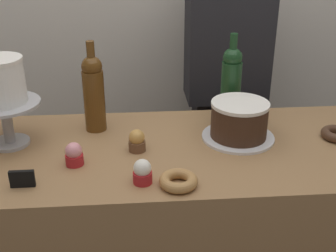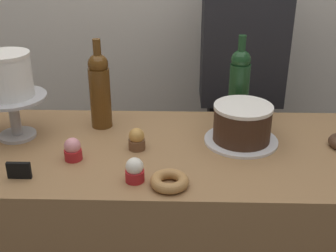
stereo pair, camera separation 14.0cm
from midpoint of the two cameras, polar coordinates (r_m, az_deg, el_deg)
name	(u,v)px [view 2 (the right image)]	position (r m, az deg, el deg)	size (l,w,h in m)	color
cake_stand_pedestal	(14,109)	(1.55, -17.22, 2.05)	(0.23, 0.23, 0.15)	#B2B2B7
white_layer_cake	(8,75)	(1.51, -17.81, 6.37)	(0.16, 0.16, 0.15)	white
silver_serving_platter	(241,140)	(1.52, 12.16, -1.93)	(0.25, 0.25, 0.01)	white
chocolate_round_cake	(242,123)	(1.49, 12.39, 0.38)	(0.20, 0.20, 0.12)	#3D2619
wine_bottle_green	(239,84)	(1.63, 11.77, 5.35)	(0.08, 0.08, 0.33)	#193D1E
wine_bottle_amber	(100,89)	(1.56, -6.42, 4.78)	(0.08, 0.08, 0.33)	#5B3814
cupcake_strawberry	(73,150)	(1.38, -9.59, -3.15)	(0.06, 0.06, 0.07)	red
cupcake_vanilla	(135,170)	(1.26, -1.21, -5.94)	(0.06, 0.06, 0.07)	red
cupcake_caramel	(137,139)	(1.43, -1.34, -1.84)	(0.06, 0.06, 0.07)	brown
donut_maple	(169,181)	(1.24, 3.45, -7.33)	(0.11, 0.11, 0.03)	#B27F47
price_sign_chalkboard	(19,170)	(1.32, -16.15, -5.70)	(0.07, 0.01, 0.05)	black
barista_figure	(239,102)	(2.04, 11.26, 3.11)	(0.36, 0.22, 1.60)	black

